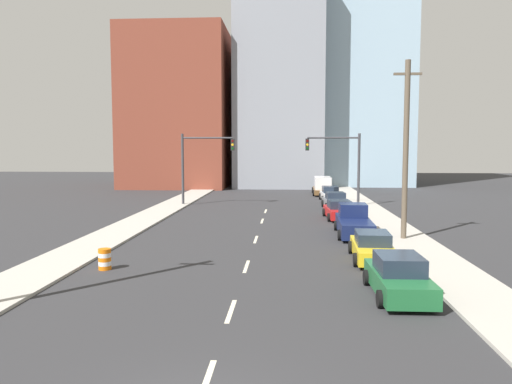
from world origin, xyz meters
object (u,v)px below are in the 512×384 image
at_px(sedan_yellow, 372,247).
at_px(sedan_red, 339,210).
at_px(traffic_signal_right, 344,159).
at_px(traffic_signal_left, 197,159).
at_px(sedan_white, 330,194).
at_px(traffic_barrel, 105,259).
at_px(box_truck_brown, 323,186).
at_px(sedan_gray, 335,201).
at_px(sedan_green, 399,277).
at_px(utility_pole_right_mid, 406,149).
at_px(pickup_truck_navy, 354,223).

height_order(sedan_yellow, sedan_red, sedan_red).
bearing_deg(sedan_yellow, traffic_signal_right, 89.87).
height_order(traffic_signal_left, sedan_white, traffic_signal_left).
xyz_separation_m(traffic_barrel, box_truck_brown, (12.24, 36.49, 0.52)).
height_order(traffic_signal_left, sedan_gray, traffic_signal_left).
distance_m(sedan_green, sedan_yellow, 5.89).
xyz_separation_m(sedan_yellow, sedan_red, (-0.17, 14.11, 0.02)).
distance_m(traffic_barrel, sedan_gray, 26.36).
bearing_deg(sedan_green, traffic_barrel, 164.76).
relative_size(sedan_yellow, box_truck_brown, 0.75).
height_order(utility_pole_right_mid, pickup_truck_navy, utility_pole_right_mid).
distance_m(traffic_signal_right, sedan_red, 9.20).
height_order(traffic_signal_left, utility_pole_right_mid, utility_pole_right_mid).
bearing_deg(sedan_gray, traffic_signal_right, 61.08).
distance_m(utility_pole_right_mid, sedan_green, 12.53).
xyz_separation_m(traffic_barrel, sedan_gray, (12.46, 23.23, 0.20)).
distance_m(pickup_truck_navy, sedan_white, 19.93).
relative_size(sedan_gray, sedan_white, 0.91).
bearing_deg(traffic_barrel, utility_pole_right_mid, 28.24).
height_order(sedan_green, pickup_truck_navy, pickup_truck_navy).
bearing_deg(sedan_yellow, sedan_gray, 92.13).
xyz_separation_m(utility_pole_right_mid, sedan_green, (-2.75, -11.29, -4.67)).
xyz_separation_m(utility_pole_right_mid, sedan_white, (-2.50, 21.59, -4.69)).
bearing_deg(sedan_yellow, box_truck_brown, 92.66).
xyz_separation_m(traffic_signal_right, sedan_yellow, (-1.04, -22.42, -3.78)).
xyz_separation_m(sedan_yellow, pickup_truck_navy, (0.02, 7.06, 0.14)).
xyz_separation_m(traffic_signal_left, traffic_barrel, (0.34, -25.10, -3.94)).
relative_size(traffic_signal_right, pickup_truck_navy, 1.14).
bearing_deg(sedan_white, sedan_red, -93.46).
xyz_separation_m(sedan_green, sedan_gray, (0.17, 26.44, -0.02)).
height_order(pickup_truck_navy, sedan_red, pickup_truck_navy).
height_order(utility_pole_right_mid, sedan_gray, utility_pole_right_mid).
height_order(traffic_barrel, sedan_green, sedan_green).
bearing_deg(sedan_yellow, sedan_white, 92.05).
relative_size(sedan_yellow, sedan_white, 1.00).
height_order(traffic_signal_left, box_truck_brown, traffic_signal_left).
height_order(sedan_white, box_truck_brown, box_truck_brown).
relative_size(traffic_signal_left, sedan_white, 1.43).
relative_size(traffic_signal_right, sedan_yellow, 1.42).
bearing_deg(traffic_barrel, box_truck_brown, 71.46).
xyz_separation_m(traffic_signal_left, pickup_truck_navy, (12.68, -15.36, -3.64)).
bearing_deg(pickup_truck_navy, utility_pole_right_mid, -29.70).
relative_size(pickup_truck_navy, sedan_white, 1.25).
distance_m(traffic_signal_right, box_truck_brown, 11.94).
xyz_separation_m(traffic_signal_right, sedan_gray, (-0.90, -1.87, -3.74)).
height_order(sedan_yellow, sedan_white, sedan_white).
height_order(sedan_red, sedan_white, sedan_white).
xyz_separation_m(utility_pole_right_mid, sedan_gray, (-2.58, 15.15, -4.70)).
bearing_deg(box_truck_brown, pickup_truck_navy, -88.47).
bearing_deg(sedan_yellow, sedan_red, 93.23).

